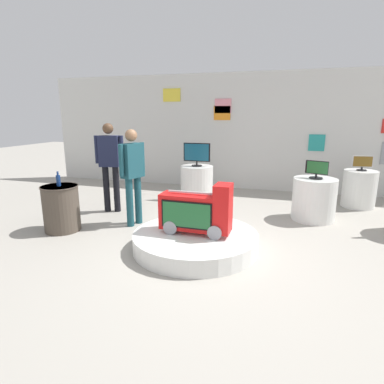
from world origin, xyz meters
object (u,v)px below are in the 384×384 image
(display_pedestal_left_rear, at_px, (359,189))
(bottle_on_side_table, at_px, (58,180))
(shopper_browsing_near_truck, at_px, (110,161))
(shopper_browsing_rear, at_px, (133,170))
(tv_on_center_rear, at_px, (317,170))
(display_pedestal_right_rear, at_px, (197,183))
(display_pedestal_center_rear, at_px, (314,199))
(main_display_pedestal, at_px, (195,241))
(novelty_firetruck_tv, at_px, (197,213))
(tv_on_left_rear, at_px, (363,163))
(tv_on_right_rear, at_px, (197,153))
(side_table_round, at_px, (61,208))

(display_pedestal_left_rear, bearing_deg, bottle_on_side_table, -149.12)
(shopper_browsing_near_truck, height_order, shopper_browsing_rear, shopper_browsing_near_truck)
(tv_on_center_rear, bearing_deg, display_pedestal_right_rear, 162.74)
(tv_on_center_rear, height_order, shopper_browsing_rear, shopper_browsing_rear)
(shopper_browsing_rear, bearing_deg, shopper_browsing_near_truck, 143.15)
(display_pedestal_center_rear, distance_m, shopper_browsing_rear, 3.26)
(main_display_pedestal, bearing_deg, shopper_browsing_near_truck, 148.44)
(novelty_firetruck_tv, distance_m, display_pedestal_right_rear, 2.75)
(shopper_browsing_near_truck, bearing_deg, display_pedestal_left_rear, 20.43)
(tv_on_left_rear, bearing_deg, main_display_pedestal, -130.95)
(shopper_browsing_near_truck, bearing_deg, display_pedestal_center_rear, 9.17)
(novelty_firetruck_tv, bearing_deg, main_display_pedestal, 159.68)
(tv_on_center_rear, bearing_deg, novelty_firetruck_tv, -131.34)
(bottle_on_side_table, relative_size, shopper_browsing_rear, 0.14)
(tv_on_right_rear, distance_m, bottle_on_side_table, 2.99)
(novelty_firetruck_tv, xyz_separation_m, tv_on_right_rear, (-0.75, 2.63, 0.50))
(display_pedestal_left_rear, bearing_deg, display_pedestal_right_rear, -173.23)
(main_display_pedestal, distance_m, side_table_round, 2.32)
(tv_on_left_rear, xyz_separation_m, side_table_round, (-4.93, -2.94, -0.54))
(display_pedestal_left_rear, bearing_deg, tv_on_center_rear, -129.45)
(display_pedestal_center_rear, height_order, tv_on_right_rear, tv_on_right_rear)
(bottle_on_side_table, bearing_deg, display_pedestal_right_rear, 58.40)
(novelty_firetruck_tv, relative_size, shopper_browsing_near_truck, 0.58)
(display_pedestal_right_rear, height_order, shopper_browsing_rear, shopper_browsing_rear)
(main_display_pedestal, xyz_separation_m, shopper_browsing_rear, (-1.30, 0.69, 0.84))
(tv_on_center_rear, distance_m, bottle_on_side_table, 4.37)
(main_display_pedestal, relative_size, tv_on_center_rear, 4.69)
(novelty_firetruck_tv, distance_m, side_table_round, 2.33)
(display_pedestal_left_rear, bearing_deg, display_pedestal_center_rear, -129.58)
(tv_on_right_rear, height_order, bottle_on_side_table, tv_on_right_rear)
(side_table_round, relative_size, bottle_on_side_table, 3.19)
(display_pedestal_left_rear, relative_size, display_pedestal_right_rear, 1.00)
(novelty_firetruck_tv, xyz_separation_m, bottle_on_side_table, (-2.32, 0.09, 0.31))
(display_pedestal_center_rear, distance_m, tv_on_center_rear, 0.54)
(shopper_browsing_rear, bearing_deg, tv_on_right_rear, 73.68)
(novelty_firetruck_tv, relative_size, display_pedestal_left_rear, 1.31)
(display_pedestal_left_rear, xyz_separation_m, side_table_round, (-4.93, -2.94, 0.00))
(display_pedestal_center_rear, xyz_separation_m, tv_on_right_rear, (-2.41, 0.74, 0.66))
(display_pedestal_right_rear, bearing_deg, display_pedestal_center_rear, -17.20)
(main_display_pedestal, bearing_deg, tv_on_left_rear, 49.05)
(novelty_firetruck_tv, distance_m, shopper_browsing_rear, 1.55)
(display_pedestal_center_rear, distance_m, shopper_browsing_near_truck, 3.86)
(bottle_on_side_table, bearing_deg, novelty_firetruck_tv, -2.18)
(main_display_pedestal, relative_size, bottle_on_side_table, 7.51)
(display_pedestal_right_rear, bearing_deg, tv_on_right_rear, -90.14)
(main_display_pedestal, distance_m, display_pedestal_center_rear, 2.54)
(display_pedestal_center_rear, xyz_separation_m, tv_on_center_rear, (0.00, -0.00, 0.54))
(display_pedestal_right_rear, relative_size, bottle_on_side_table, 3.22)
(main_display_pedestal, bearing_deg, display_pedestal_left_rear, 49.09)
(tv_on_left_rear, xyz_separation_m, tv_on_right_rear, (-3.36, -0.40, 0.12))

